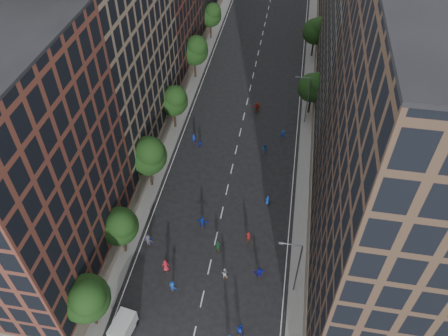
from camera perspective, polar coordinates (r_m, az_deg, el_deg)
name	(u,v)px	position (r m, az deg, el deg)	size (l,w,h in m)	color
ground	(240,134)	(73.94, 2.08, 4.45)	(240.00, 240.00, 0.00)	black
sidewalk_left	(181,101)	(81.70, -5.60, 8.70)	(4.00, 105.00, 0.15)	slate
sidewalk_right	(313,114)	(79.61, 11.51, 6.87)	(4.00, 105.00, 0.15)	slate
bldg_left_a	(21,179)	(49.69, -24.98, -1.36)	(14.00, 22.00, 30.00)	brown
bldg_left_b	(103,48)	(65.10, -15.58, 14.90)	(14.00, 26.00, 34.00)	#7F6A53
bldg_left_c	(152,0)	(85.58, -9.35, 20.80)	(14.00, 20.00, 28.00)	brown
bldg_right_a	(406,176)	(44.58, 22.63, -1.00)	(14.00, 30.00, 36.00)	#493427
bldg_right_b	(377,42)	(68.86, 19.40, 15.21)	(14.00, 28.00, 33.00)	#5E564E
tree_left_0	(86,298)	(49.40, -17.54, -15.89)	(5.20, 5.20, 8.83)	black
tree_left_1	(120,225)	(54.60, -13.49, -7.30)	(4.80, 4.80, 8.21)	black
tree_left_2	(148,155)	(61.51, -9.90, 1.74)	(5.60, 5.60, 9.45)	black
tree_left_3	(174,100)	(72.18, -6.61, 8.85)	(5.00, 5.00, 8.58)	black
tree_left_4	(195,50)	(85.10, -3.83, 15.18)	(5.40, 5.40, 9.08)	black
tree_left_5	(211,14)	(99.25, -1.70, 19.41)	(4.80, 4.80, 8.33)	black
tree_right_a	(314,87)	(76.71, 11.64, 10.38)	(5.00, 5.00, 8.39)	black
tree_right_b	(316,30)	(93.96, 11.98, 17.20)	(5.20, 5.20, 8.83)	black
streetlamp_near	(296,266)	(50.89, 9.42, -12.51)	(2.64, 0.22, 9.06)	#595B60
streetlamp_far	(307,98)	(74.54, 10.75, 8.99)	(2.64, 0.22, 9.06)	#595B60
cargo_van	(121,331)	(52.13, -13.29, -19.97)	(2.71, 4.64, 2.34)	#B8B8BA
skater_2	(240,329)	(51.37, 2.08, -20.29)	(0.87, 0.68, 1.79)	#1327A0
skater_3	(172,287)	(54.21, -6.74, -15.15)	(1.11, 0.64, 1.71)	#133A9A
skater_4	(148,240)	(58.38, -9.85, -9.23)	(1.11, 0.46, 1.90)	#171EBE
skater_5	(259,273)	(55.09, 4.62, -13.48)	(1.49, 0.47, 1.60)	#1618B5
skater_6	(166,266)	(55.76, -7.64, -12.53)	(0.94, 0.61, 1.92)	#AC1C2C
skater_7	(248,236)	(58.03, 3.19, -8.92)	(0.65, 0.43, 1.78)	maroon
skater_8	(225,273)	(54.84, 0.07, -13.57)	(0.83, 0.64, 1.70)	#AFAFAB
skater_9	(148,240)	(58.32, -9.88, -9.31)	(1.23, 0.71, 1.90)	#3F3F44
skater_10	(218,246)	(57.15, -0.80, -10.14)	(0.95, 0.39, 1.61)	#1E6537
skater_11	(202,222)	(59.39, -2.84, -7.11)	(1.73, 0.55, 1.87)	#1430A8
skater_12	(268,201)	(62.39, 5.72, -4.25)	(0.75, 0.49, 1.54)	#123B96
skater_13	(194,139)	(71.80, -3.96, 3.85)	(0.64, 0.42, 1.76)	navy
skater_14	(264,149)	(69.97, 5.30, 2.50)	(0.89, 0.69, 1.83)	#144CA5
skater_15	(283,135)	(73.04, 7.69, 4.31)	(1.11, 0.64, 1.72)	#13399C
skater_16	(200,145)	(70.67, -3.15, 3.08)	(0.99, 0.41, 1.69)	#122497
skater_17	(257,107)	(78.46, 4.33, 7.89)	(1.76, 0.56, 1.90)	#A1251A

